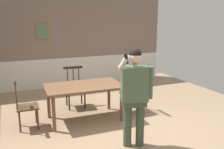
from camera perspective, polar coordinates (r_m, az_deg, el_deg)
The scene contains 7 objects.
ground_plane at distance 4.98m, azimuth -0.81°, elevation -12.55°, with size 7.82×7.82×0.00m, color #9E7F60.
room_back_partition at distance 7.95m, azimuth -10.76°, elevation 6.81°, with size 6.69×0.17×2.76m.
dining_table at distance 5.26m, azimuth -6.47°, elevation -3.41°, with size 1.63×0.99×0.76m.
chair_near_window at distance 5.16m, azimuth -19.39°, elevation -6.72°, with size 0.42×0.42×1.02m.
chair_by_doorway at distance 5.74m, azimuth 5.16°, elevation -4.22°, with size 0.49×0.49×0.92m.
chair_at_table_head at distance 6.12m, azimuth -8.55°, elevation -3.16°, with size 0.50×0.50×0.98m.
person_figure at distance 4.08m, azimuth 5.29°, elevation -3.84°, with size 0.57×0.35×1.68m.
Camera 1 is at (-1.71, -4.16, 2.14)m, focal length 39.65 mm.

